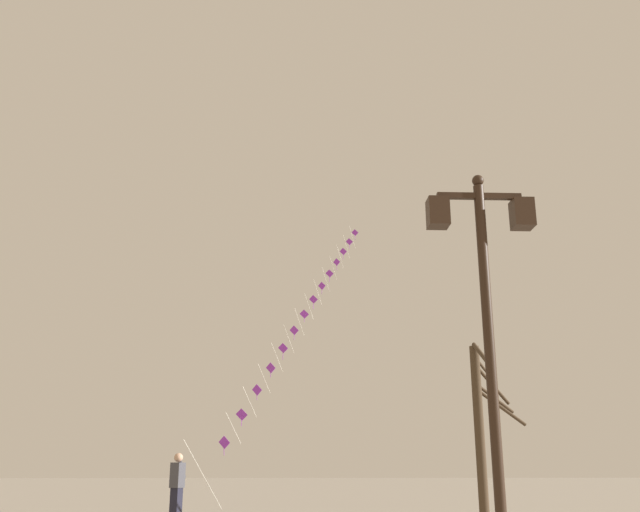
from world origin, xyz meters
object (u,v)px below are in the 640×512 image
twin_lantern_lamp_post (485,289)px  bare_tree (481,426)px  kite_flyer (177,487)px  kite_train (303,316)px

twin_lantern_lamp_post → bare_tree: size_ratio=1.23×
twin_lantern_lamp_post → kite_flyer: (-5.34, 9.54, -2.70)m
kite_train → bare_tree: (3.99, -12.16, -5.10)m
kite_flyer → bare_tree: 7.57m
kite_flyer → bare_tree: (7.23, -1.77, 1.39)m
kite_flyer → bare_tree: bearing=-86.1°
twin_lantern_lamp_post → kite_flyer: 11.26m
kite_flyer → bare_tree: bare_tree is taller
twin_lantern_lamp_post → kite_train: bearing=96.0°
twin_lantern_lamp_post → kite_train: kite_train is taller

